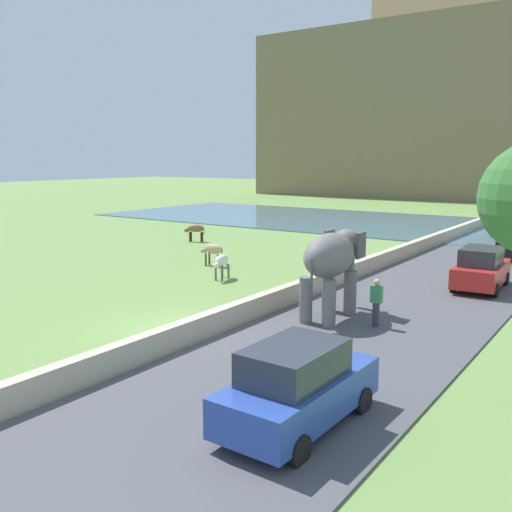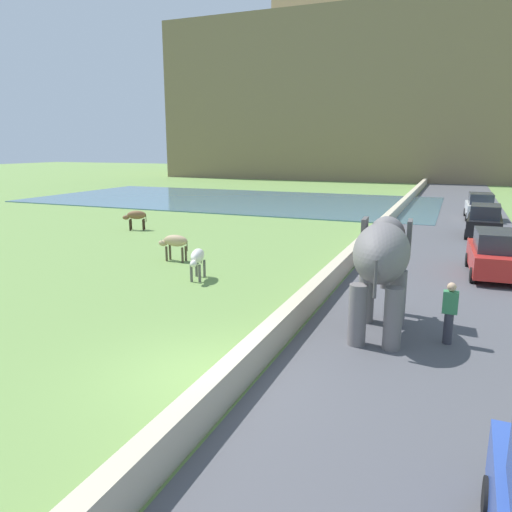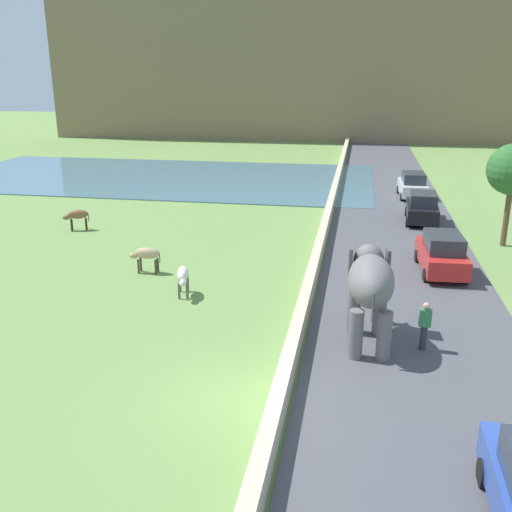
% 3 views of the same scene
% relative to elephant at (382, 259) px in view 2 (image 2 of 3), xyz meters
% --- Properties ---
extents(ground_plane, '(220.00, 220.00, 0.00)m').
position_rel_elephant_xyz_m(ground_plane, '(-3.41, -3.94, -2.04)').
color(ground_plane, '#6B8E47').
extents(road_surface, '(7.00, 120.00, 0.06)m').
position_rel_elephant_xyz_m(road_surface, '(1.59, 16.06, -2.01)').
color(road_surface, '#4C4C51').
rests_on(road_surface, ground).
extents(barrier_wall, '(0.40, 110.00, 0.75)m').
position_rel_elephant_xyz_m(barrier_wall, '(-2.21, 14.06, -1.66)').
color(barrier_wall, beige).
rests_on(barrier_wall, ground).
extents(lake, '(36.00, 18.00, 0.08)m').
position_rel_elephant_xyz_m(lake, '(-17.41, 28.07, -2.00)').
color(lake, slate).
rests_on(lake, ground).
extents(hill_distant, '(64.00, 28.00, 23.17)m').
position_rel_elephant_xyz_m(hill_distant, '(-9.41, 69.24, 9.55)').
color(hill_distant, '#7F6B4C').
rests_on(hill_distant, ground).
extents(fort_on_hill, '(36.49, 8.00, 7.43)m').
position_rel_elephant_xyz_m(fort_on_hill, '(-9.76, 69.24, 24.19)').
color(fort_on_hill, tan).
rests_on(fort_on_hill, hill_distant).
extents(elephant, '(1.54, 3.50, 2.99)m').
position_rel_elephant_xyz_m(elephant, '(0.00, 0.00, 0.00)').
color(elephant, slate).
rests_on(elephant, ground).
extents(person_beside_elephant, '(0.36, 0.22, 1.63)m').
position_rel_elephant_xyz_m(person_beside_elephant, '(1.72, -0.19, -1.16)').
color(person_beside_elephant, '#33333D').
rests_on(person_beside_elephant, ground).
extents(car_black, '(1.94, 4.08, 1.80)m').
position_rel_elephant_xyz_m(car_black, '(3.16, 16.27, -1.14)').
color(car_black, black).
rests_on(car_black, ground).
extents(car_white, '(1.90, 4.05, 1.80)m').
position_rel_elephant_xyz_m(car_white, '(3.16, 23.29, -1.14)').
color(car_white, white).
rests_on(car_white, ground).
extents(car_red, '(1.94, 4.08, 1.80)m').
position_rel_elephant_xyz_m(car_red, '(3.16, 7.41, -1.14)').
color(car_red, red).
rests_on(car_red, ground).
extents(cow_tan, '(1.40, 0.49, 1.15)m').
position_rel_elephant_xyz_m(cow_tan, '(-9.40, 5.15, -1.20)').
color(cow_tan, tan).
rests_on(cow_tan, ground).
extents(cow_white, '(0.71, 1.42, 1.15)m').
position_rel_elephant_xyz_m(cow_white, '(-7.03, 2.87, -1.20)').
color(cow_white, silver).
rests_on(cow_white, ground).
extents(cow_brown, '(1.40, 0.87, 1.15)m').
position_rel_elephant_xyz_m(cow_brown, '(-15.73, 11.16, -1.20)').
color(cow_brown, brown).
rests_on(cow_brown, ground).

